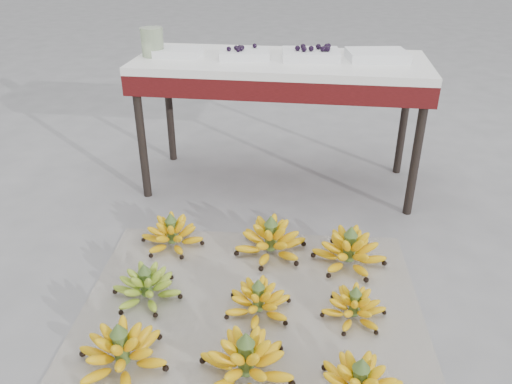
# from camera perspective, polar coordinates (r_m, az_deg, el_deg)

# --- Properties ---
(ground) EXTENTS (60.00, 60.00, 0.00)m
(ground) POSITION_cam_1_polar(r_m,az_deg,el_deg) (1.93, 1.37, -12.42)
(ground) COLOR slate
(ground) RESTS_ON ground
(newspaper_mat) EXTENTS (1.32, 1.14, 0.01)m
(newspaper_mat) POSITION_cam_1_polar(r_m,az_deg,el_deg) (1.88, -0.56, -13.44)
(newspaper_mat) COLOR silver
(newspaper_mat) RESTS_ON ground
(bunch_front_left) EXTENTS (0.38, 0.38, 0.18)m
(bunch_front_left) POSITION_cam_1_polar(r_m,az_deg,el_deg) (1.71, -15.09, -17.20)
(bunch_front_left) COLOR yellow
(bunch_front_left) RESTS_ON newspaper_mat
(bunch_front_center) EXTENTS (0.36, 0.36, 0.18)m
(bunch_front_center) POSITION_cam_1_polar(r_m,az_deg,el_deg) (1.62, -1.15, -18.85)
(bunch_front_center) COLOR yellow
(bunch_front_center) RESTS_ON newspaper_mat
(bunch_mid_left) EXTENTS (0.33, 0.33, 0.16)m
(bunch_mid_left) POSITION_cam_1_polar(r_m,az_deg,el_deg) (1.95, -12.42, -10.50)
(bunch_mid_left) COLOR #76A732
(bunch_mid_left) RESTS_ON newspaper_mat
(bunch_mid_center) EXTENTS (0.28, 0.28, 0.15)m
(bunch_mid_center) POSITION_cam_1_polar(r_m,az_deg,el_deg) (1.84, 0.26, -12.37)
(bunch_mid_center) COLOR yellow
(bunch_mid_center) RESTS_ON newspaper_mat
(bunch_mid_right) EXTENTS (0.24, 0.24, 0.14)m
(bunch_mid_right) POSITION_cam_1_polar(r_m,az_deg,el_deg) (1.86, 11.15, -12.76)
(bunch_mid_right) COLOR yellow
(bunch_mid_right) RESTS_ON newspaper_mat
(bunch_back_left) EXTENTS (0.34, 0.34, 0.16)m
(bunch_back_left) POSITION_cam_1_polar(r_m,az_deg,el_deg) (2.22, -9.58, -4.79)
(bunch_back_left) COLOR yellow
(bunch_back_left) RESTS_ON newspaper_mat
(bunch_back_center) EXTENTS (0.32, 0.32, 0.19)m
(bunch_back_center) POSITION_cam_1_polar(r_m,az_deg,el_deg) (2.14, 1.69, -5.53)
(bunch_back_center) COLOR yellow
(bunch_back_center) RESTS_ON newspaper_mat
(bunch_back_right) EXTENTS (0.38, 0.38, 0.18)m
(bunch_back_right) POSITION_cam_1_polar(r_m,az_deg,el_deg) (2.11, 10.60, -6.64)
(bunch_back_right) COLOR yellow
(bunch_back_right) RESTS_ON newspaper_mat
(vendor_table) EXTENTS (1.43, 0.57, 0.68)m
(vendor_table) POSITION_cam_1_polar(r_m,az_deg,el_deg) (2.55, 2.81, 13.29)
(vendor_table) COLOR black
(vendor_table) RESTS_ON ground
(tray_far_left) EXTENTS (0.23, 0.17, 0.04)m
(tray_far_left) POSITION_cam_1_polar(r_m,az_deg,el_deg) (2.61, -8.89, 15.54)
(tray_far_left) COLOR silver
(tray_far_left) RESTS_ON vendor_table
(tray_left) EXTENTS (0.27, 0.21, 0.06)m
(tray_left) POSITION_cam_1_polar(r_m,az_deg,el_deg) (2.53, -1.38, 15.53)
(tray_left) COLOR silver
(tray_left) RESTS_ON vendor_table
(tray_right) EXTENTS (0.29, 0.22, 0.07)m
(tray_right) POSITION_cam_1_polar(r_m,az_deg,el_deg) (2.52, 6.33, 15.40)
(tray_right) COLOR silver
(tray_right) RESTS_ON vendor_table
(tray_far_right) EXTENTS (0.31, 0.25, 0.04)m
(tray_far_right) POSITION_cam_1_polar(r_m,az_deg,el_deg) (2.56, 13.65, 14.95)
(tray_far_right) COLOR silver
(tray_far_right) RESTS_ON vendor_table
(glass_jar) EXTENTS (0.13, 0.13, 0.14)m
(glass_jar) POSITION_cam_1_polar(r_m,az_deg,el_deg) (2.61, -11.77, 16.43)
(glass_jar) COLOR beige
(glass_jar) RESTS_ON vendor_table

